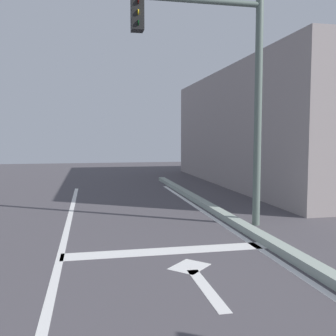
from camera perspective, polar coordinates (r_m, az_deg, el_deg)
lane_line_center at (r=4.87m, az=-17.23°, el=-18.64°), size 0.12×20.00×0.01m
lane_line_curbside at (r=5.61m, az=20.31°, el=-15.53°), size 0.12×20.00×0.01m
stop_bar at (r=6.59m, az=-0.16°, el=-12.19°), size 3.46×0.40×0.01m
lane_arrow_stem at (r=5.10m, az=5.75°, el=-17.37°), size 0.16×1.40×0.01m
lane_arrow_head at (r=5.86m, az=3.20°, el=-14.36°), size 0.71×0.71×0.01m
curb_strip at (r=5.72m, az=22.53°, el=-14.50°), size 0.24×24.00×0.14m
traffic_signal_mast at (r=8.16m, az=5.09°, el=15.49°), size 5.21×0.34×4.90m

